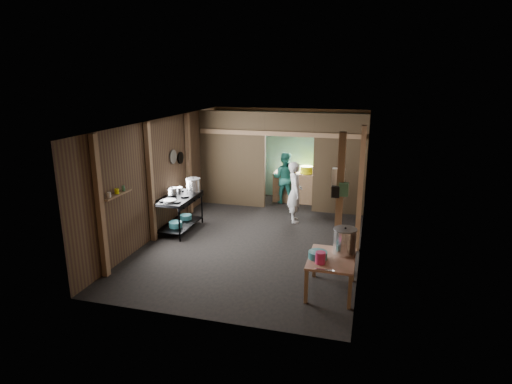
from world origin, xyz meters
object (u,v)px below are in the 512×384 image
(stove_pot_large, at_px, (193,185))
(cook, at_px, (295,192))
(gas_range, at_px, (179,214))
(prep_table, at_px, (331,275))
(yellow_tub, at_px, (307,170))
(stock_pot, at_px, (345,242))
(pink_bucket, at_px, (320,258))

(stove_pot_large, bearing_deg, cook, 20.51)
(gas_range, bearing_deg, prep_table, -28.54)
(gas_range, height_order, yellow_tub, yellow_tub)
(gas_range, relative_size, stock_pot, 3.03)
(stove_pot_large, distance_m, yellow_tub, 3.47)
(prep_table, height_order, pink_bucket, pink_bucket)
(pink_bucket, relative_size, yellow_tub, 0.54)
(stove_pot_large, relative_size, pink_bucket, 1.78)
(gas_range, relative_size, cook, 0.93)
(pink_bucket, bearing_deg, yellow_tub, 101.19)
(prep_table, height_order, yellow_tub, yellow_tub)
(prep_table, bearing_deg, stove_pot_large, 144.72)
(stock_pot, bearing_deg, pink_bucket, -123.73)
(stove_pot_large, xyz_separation_m, pink_bucket, (3.38, -2.77, -0.27))
(prep_table, xyz_separation_m, stove_pot_large, (-3.54, 2.50, 0.67))
(prep_table, distance_m, cook, 3.61)
(stove_pot_large, bearing_deg, gas_range, -109.25)
(stove_pot_large, distance_m, cook, 2.47)
(gas_range, distance_m, pink_bucket, 4.23)
(stock_pot, bearing_deg, gas_range, 155.54)
(yellow_tub, bearing_deg, prep_table, -76.54)
(pink_bucket, xyz_separation_m, yellow_tub, (-1.06, 5.34, 0.24))
(gas_range, distance_m, stock_pot, 4.30)
(pink_bucket, xyz_separation_m, cook, (-1.07, 3.63, 0.04))
(pink_bucket, bearing_deg, stock_pot, 56.27)
(gas_range, xyz_separation_m, stove_pot_large, (0.17, 0.49, 0.57))
(gas_range, distance_m, stove_pot_large, 0.77)
(gas_range, xyz_separation_m, pink_bucket, (3.55, -2.28, 0.30))
(stove_pot_large, height_order, yellow_tub, stove_pot_large)
(prep_table, distance_m, stove_pot_large, 4.39)
(prep_table, relative_size, pink_bucket, 5.35)
(prep_table, xyz_separation_m, stock_pot, (0.18, 0.25, 0.52))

